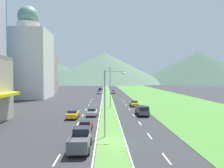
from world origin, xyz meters
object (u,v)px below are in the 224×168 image
(street_lamp_far, at_px, (106,81))
(car_6, at_px, (134,103))
(street_lamp_mid, at_px, (109,85))
(car_5, at_px, (100,89))
(car_1, at_px, (86,125))
(street_lamp_near, at_px, (107,99))
(pickup_truck_1, at_px, (81,139))
(car_4, at_px, (73,114))
(car_0, at_px, (113,92))
(pickup_truck_0, at_px, (142,110))
(car_3, at_px, (92,112))
(car_7, at_px, (99,92))

(street_lamp_far, distance_m, car_6, 22.54)
(street_lamp_mid, xyz_separation_m, street_lamp_far, (-0.57, 24.49, 0.30))
(car_5, bearing_deg, car_1, -179.98)
(street_lamp_near, height_order, car_1, street_lamp_near)
(pickup_truck_1, bearing_deg, car_4, 11.45)
(car_0, bearing_deg, car_6, 5.00)
(street_lamp_far, distance_m, pickup_truck_0, 35.01)
(street_lamp_near, distance_m, car_6, 29.50)
(car_0, height_order, car_1, car_0)
(car_1, xyz_separation_m, car_4, (-3.18, 9.03, 0.05))
(street_lamp_near, xyz_separation_m, street_lamp_mid, (0.71, 24.49, 0.84))
(street_lamp_far, xyz_separation_m, car_3, (-2.97, -33.96, -5.28))
(street_lamp_far, height_order, car_4, street_lamp_far)
(street_lamp_near, bearing_deg, car_0, 87.16)
(car_3, xyz_separation_m, pickup_truck_1, (-0.04, -19.17, 0.23))
(street_lamp_far, distance_m, car_5, 47.70)
(street_lamp_near, xyz_separation_m, car_7, (-3.17, 69.49, -4.14))
(street_lamp_mid, bearing_deg, car_3, -110.49)
(street_lamp_far, bearing_deg, car_3, -94.99)
(car_0, xyz_separation_m, car_3, (-6.37, -56.37, -0.02))
(car_0, xyz_separation_m, car_4, (-9.78, -58.93, 0.01))
(car_5, relative_size, car_6, 1.15)
(car_7, bearing_deg, car_3, -179.64)
(pickup_truck_0, relative_size, pickup_truck_1, 1.00)
(pickup_truck_0, bearing_deg, street_lamp_far, -168.33)
(street_lamp_far, height_order, car_7, street_lamp_far)
(car_3, bearing_deg, car_7, 0.36)
(car_3, bearing_deg, car_6, -37.41)
(street_lamp_mid, relative_size, car_5, 2.11)
(street_lamp_mid, bearing_deg, car_4, -120.01)
(car_0, xyz_separation_m, pickup_truck_0, (3.60, -56.34, 0.21))
(car_6, relative_size, pickup_truck_1, 0.77)
(street_lamp_far, xyz_separation_m, car_5, (-3.22, 47.29, -5.32))
(street_lamp_far, bearing_deg, street_lamp_near, -90.16)
(street_lamp_near, height_order, pickup_truck_1, street_lamp_near)
(street_lamp_near, relative_size, car_5, 1.77)
(car_1, xyz_separation_m, car_3, (0.22, 11.59, 0.01))
(car_1, relative_size, car_3, 1.02)
(street_lamp_near, relative_size, street_lamp_far, 0.80)
(car_3, bearing_deg, pickup_truck_0, -89.81)
(car_3, bearing_deg, street_lamp_mid, -20.49)
(car_7, bearing_deg, car_4, 176.92)
(street_lamp_mid, bearing_deg, car_5, 93.02)
(street_lamp_near, height_order, car_7, street_lamp_near)
(street_lamp_far, bearing_deg, car_1, -94.01)
(street_lamp_near, height_order, street_lamp_far, street_lamp_far)
(street_lamp_near, height_order, car_4, street_lamp_near)
(car_3, bearing_deg, car_5, 0.18)
(car_0, distance_m, pickup_truck_1, 75.82)
(street_lamp_near, xyz_separation_m, car_4, (-6.24, 12.46, -4.11))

